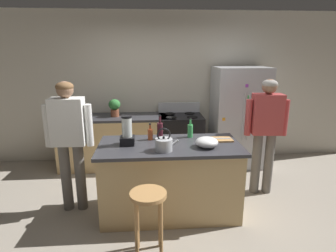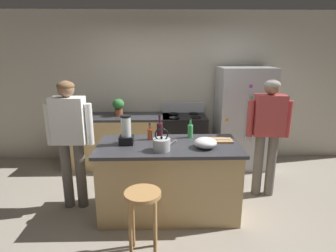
{
  "view_description": "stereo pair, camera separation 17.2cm",
  "coord_description": "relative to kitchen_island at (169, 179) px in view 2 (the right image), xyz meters",
  "views": [
    {
      "loc": [
        -0.26,
        -3.19,
        2.02
      ],
      "look_at": [
        0.0,
        0.3,
        1.07
      ],
      "focal_mm": 29.71,
      "sensor_mm": 36.0,
      "label": 1
    },
    {
      "loc": [
        -0.09,
        -3.2,
        2.02
      ],
      "look_at": [
        0.0,
        0.3,
        1.07
      ],
      "focal_mm": 29.71,
      "sensor_mm": 36.0,
      "label": 2
    }
  ],
  "objects": [
    {
      "name": "bar_stool",
      "position": [
        -0.27,
        -0.78,
        0.08
      ],
      "size": [
        0.36,
        0.36,
        0.7
      ],
      "color": "#B7844C",
      "rests_on": "ground_plane"
    },
    {
      "name": "bottle_cooking_sauce",
      "position": [
        -0.23,
        0.2,
        0.53
      ],
      "size": [
        0.06,
        0.06,
        0.22
      ],
      "color": "#B24C26",
      "rests_on": "kitchen_island"
    },
    {
      "name": "back_counter_run",
      "position": [
        -0.8,
        1.55,
        -0.0
      ],
      "size": [
        2.0,
        0.64,
        0.92
      ],
      "color": "tan",
      "rests_on": "ground_plane"
    },
    {
      "name": "kitchen_island",
      "position": [
        0.0,
        0.0,
        0.0
      ],
      "size": [
        1.73,
        0.84,
        0.92
      ],
      "color": "tan",
      "rests_on": "ground_plane"
    },
    {
      "name": "blender_appliance",
      "position": [
        -0.51,
        0.03,
        0.61
      ],
      "size": [
        0.17,
        0.17,
        0.36
      ],
      "color": "black",
      "rests_on": "kitchen_island"
    },
    {
      "name": "refrigerator",
      "position": [
        1.34,
        1.5,
        0.42
      ],
      "size": [
        0.9,
        0.73,
        1.75
      ],
      "color": "#B7BABF",
      "rests_on": "ground_plane"
    },
    {
      "name": "bottle_wine",
      "position": [
        -0.11,
        0.23,
        0.57
      ],
      "size": [
        0.08,
        0.08,
        0.32
      ],
      "color": "#471923",
      "rests_on": "kitchen_island"
    },
    {
      "name": "mixing_bowl",
      "position": [
        0.43,
        -0.13,
        0.52
      ],
      "size": [
        0.27,
        0.27,
        0.12
      ],
      "primitive_type": "ellipsoid",
      "color": "white",
      "rests_on": "kitchen_island"
    },
    {
      "name": "ground_plane",
      "position": [
        0.0,
        0.0,
        -0.46
      ],
      "size": [
        14.0,
        14.0,
        0.0
      ],
      "primitive_type": "plane",
      "color": "#9E9384"
    },
    {
      "name": "person_by_island_left",
      "position": [
        -1.23,
        0.16,
        0.56
      ],
      "size": [
        0.59,
        0.23,
        1.67
      ],
      "color": "#66605B",
      "rests_on": "ground_plane"
    },
    {
      "name": "bottle_soda",
      "position": [
        0.29,
        0.28,
        0.55
      ],
      "size": [
        0.07,
        0.07,
        0.26
      ],
      "color": "#3FB259",
      "rests_on": "kitchen_island"
    },
    {
      "name": "person_by_sink_right",
      "position": [
        1.37,
        0.42,
        0.54
      ],
      "size": [
        0.6,
        0.26,
        1.65
      ],
      "color": "#66605B",
      "rests_on": "ground_plane"
    },
    {
      "name": "back_wall",
      "position": [
        0.0,
        1.95,
        0.89
      ],
      "size": [
        8.0,
        0.1,
        2.7
      ],
      "primitive_type": "cube",
      "color": "beige",
      "rests_on": "ground_plane"
    },
    {
      "name": "chef_knife",
      "position": [
        0.67,
        0.11,
        0.48
      ],
      "size": [
        0.22,
        0.04,
        0.01
      ],
      "primitive_type": "cube",
      "rotation": [
        0.0,
        0.0,
        -0.05
      ],
      "color": "#B7BABF",
      "rests_on": "cutting_board"
    },
    {
      "name": "stove_range",
      "position": [
        0.32,
        1.52,
        0.01
      ],
      "size": [
        0.76,
        0.65,
        1.1
      ],
      "color": "black",
      "rests_on": "ground_plane"
    },
    {
      "name": "cutting_board",
      "position": [
        0.65,
        0.11,
        0.47
      ],
      "size": [
        0.3,
        0.2,
        0.02
      ],
      "primitive_type": "cube",
      "color": "#B7844C",
      "rests_on": "kitchen_island"
    },
    {
      "name": "potted_plant",
      "position": [
        -0.83,
        1.55,
        0.63
      ],
      "size": [
        0.2,
        0.2,
        0.3
      ],
      "color": "brown",
      "rests_on": "back_counter_run"
    },
    {
      "name": "tea_kettle",
      "position": [
        -0.08,
        -0.21,
        0.53
      ],
      "size": [
        0.28,
        0.2,
        0.27
      ],
      "color": "#B7BABF",
      "rests_on": "kitchen_island"
    }
  ]
}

